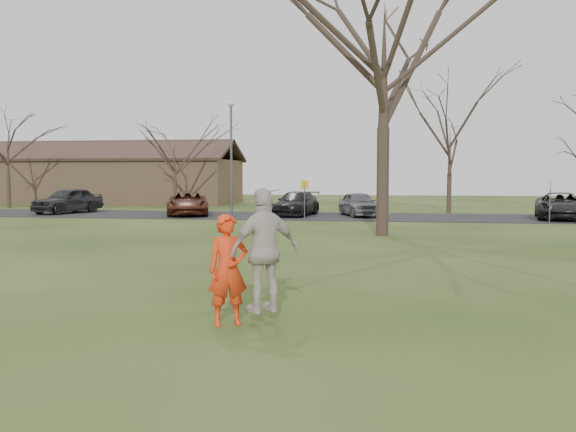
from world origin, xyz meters
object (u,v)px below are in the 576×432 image
object	(u,v)px
catching_play	(265,250)
car_3	(296,204)
car_4	(359,204)
big_tree	(384,55)
building	(113,180)
player_defender	(228,270)
car_6	(560,206)
lamp_post	(231,144)
car_0	(68,200)
car_2	(188,203)

from	to	relation	value
catching_play	car_3	bearing A→B (deg)	97.12
car_4	big_tree	xyz separation A→B (m)	(1.35, -10.28, 6.27)
car_3	catching_play	distance (m)	24.97
car_3	building	xyz separation A→B (m)	(-17.10, 12.82, 1.22)
player_defender	car_6	bearing A→B (deg)	37.09
catching_play	lamp_post	bearing A→B (deg)	105.66
building	big_tree	size ratio (longest dim) A/B	1.47
building	car_3	bearing A→B (deg)	-36.86
car_4	catching_play	distance (m)	24.88
lamp_post	car_0	bearing A→B (deg)	166.44
car_0	building	xyz separation A→B (m)	(-3.14, 12.88, 1.12)
player_defender	car_3	size ratio (longest dim) A/B	0.38
car_4	lamp_post	world-z (taller)	lamp_post
car_4	player_defender	bearing A→B (deg)	-110.75
car_2	catching_play	world-z (taller)	catching_play
car_3	car_4	bearing A→B (deg)	9.38
car_0	car_4	world-z (taller)	car_0
player_defender	lamp_post	world-z (taller)	lamp_post
car_2	big_tree	size ratio (longest dim) A/B	0.35
car_0	car_3	size ratio (longest dim) A/B	0.98
car_3	big_tree	distance (m)	12.93
player_defender	big_tree	bearing A→B (deg)	53.32
big_tree	lamp_post	bearing A→B (deg)	136.85
car_2	building	xyz separation A→B (m)	(-10.92, 13.53, 1.21)
player_defender	car_4	world-z (taller)	player_defender
building	lamp_post	bearing A→B (deg)	-47.91
car_0	catching_play	world-z (taller)	catching_play
player_defender	car_3	distance (m)	25.04
player_defender	car_2	distance (m)	25.71
car_3	car_4	world-z (taller)	car_4
car_0	car_2	bearing A→B (deg)	13.03
player_defender	catching_play	distance (m)	0.66
car_6	lamp_post	xyz separation A→B (m)	(-17.17, -2.09, 3.23)
car_3	catching_play	xyz separation A→B (m)	(3.10, -24.77, 0.48)
building	lamp_post	world-z (taller)	lamp_post
building	car_6	bearing A→B (deg)	-23.28
car_0	big_tree	bearing A→B (deg)	-10.40
car_0	big_tree	xyz separation A→B (m)	(18.86, -10.12, 6.19)
building	big_tree	bearing A→B (deg)	-46.27
car_0	car_2	world-z (taller)	car_0
car_6	car_2	bearing A→B (deg)	-168.77
car_2	lamp_post	distance (m)	4.89
car_4	car_2	bearing A→B (deg)	166.35
car_3	lamp_post	size ratio (longest dim) A/B	0.74
car_6	big_tree	xyz separation A→B (m)	(-9.17, -9.59, 6.26)
player_defender	car_6	world-z (taller)	player_defender
player_defender	building	bearing A→B (deg)	89.98
car_3	car_4	size ratio (longest dim) A/B	1.16
car_0	big_tree	distance (m)	22.28
car_4	big_tree	world-z (taller)	big_tree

